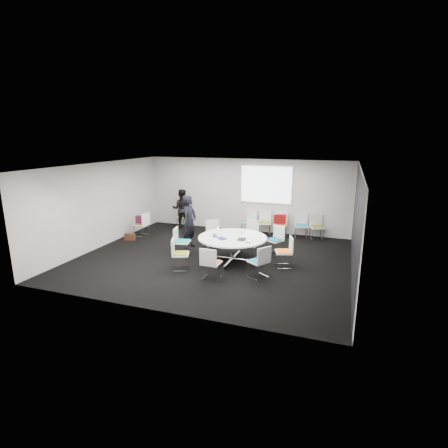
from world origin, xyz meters
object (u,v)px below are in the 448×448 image
(chair_ring_g, at_px, (211,269))
(person_back, at_px, (182,209))
(conference_table, at_px, (232,244))
(chair_ring_e, at_px, (182,247))
(chair_back_d, at_px, (301,230))
(maroon_bag, at_px, (141,220))
(chair_ring_d, at_px, (214,238))
(person_main, at_px, (189,222))
(chair_ring_f, at_px, (180,260))
(chair_ring_c, at_px, (250,239))
(chair_back_b, at_px, (264,227))
(chair_spare_left, at_px, (142,229))
(chair_ring_b, at_px, (275,245))
(chair_back_a, at_px, (249,226))
(laptop, at_px, (217,235))
(chair_back_c, at_px, (280,229))
(cup, at_px, (242,233))
(brown_bag, at_px, (130,237))
(chair_ring_h, at_px, (259,268))
(chair_back_e, at_px, (317,232))
(chair_ring_a, at_px, (284,258))

(chair_ring_g, bearing_deg, person_back, 125.26)
(conference_table, xyz_separation_m, chair_ring_e, (-1.62, -0.10, -0.24))
(chair_back_d, bearing_deg, maroon_bag, 4.29)
(chair_ring_d, relative_size, person_main, 0.50)
(maroon_bag, bearing_deg, chair_ring_e, -32.20)
(chair_ring_d, height_order, chair_ring_f, same)
(chair_ring_c, bearing_deg, chair_ring_f, 73.08)
(chair_back_b, height_order, person_main, person_main)
(chair_back_d, relative_size, chair_spare_left, 1.00)
(chair_ring_b, relative_size, chair_back_a, 1.00)
(chair_ring_c, relative_size, chair_ring_e, 1.00)
(chair_ring_c, bearing_deg, laptop, 76.66)
(chair_ring_d, distance_m, chair_back_a, 2.17)
(chair_back_a, height_order, chair_back_d, same)
(conference_table, xyz_separation_m, chair_back_c, (0.86, 3.14, -0.24))
(chair_ring_e, bearing_deg, maroon_bag, -133.43)
(chair_ring_d, relative_size, cup, 9.78)
(brown_bag, bearing_deg, maroon_bag, 81.94)
(chair_back_d, relative_size, person_back, 0.56)
(chair_back_a, height_order, person_back, person_back)
(chair_back_a, xyz_separation_m, chair_back_c, (1.22, -0.01, 0.00))
(chair_ring_f, distance_m, maroon_bag, 3.90)
(chair_ring_h, relative_size, chair_back_c, 1.00)
(chair_back_c, bearing_deg, chair_ring_h, 88.62)
(chair_back_c, distance_m, laptop, 3.49)
(chair_back_a, relative_size, chair_back_c, 1.00)
(chair_ring_h, bearing_deg, cup, 66.89)
(cup, xyz_separation_m, maroon_bag, (-4.21, 1.04, -0.16))
(chair_ring_f, height_order, chair_spare_left, same)
(chair_ring_e, bearing_deg, chair_back_d, 123.85)
(chair_back_b, bearing_deg, chair_ring_c, 77.60)
(maroon_bag, bearing_deg, chair_ring_g, -36.86)
(person_back, distance_m, brown_bag, 2.51)
(chair_ring_b, distance_m, maroon_bag, 5.13)
(cup, bearing_deg, chair_ring_c, 91.58)
(chair_ring_b, xyz_separation_m, chair_ring_d, (-2.09, 0.05, 0.00))
(chair_ring_f, distance_m, chair_back_d, 5.14)
(chair_ring_d, distance_m, chair_back_d, 3.36)
(chair_ring_f, bearing_deg, chair_back_d, 126.98)
(chair_back_e, bearing_deg, chair_spare_left, -5.36)
(chair_back_d, distance_m, person_main, 4.19)
(chair_ring_b, bearing_deg, chair_back_e, -86.70)
(chair_back_e, bearing_deg, chair_ring_h, 54.04)
(chair_ring_g, xyz_separation_m, chair_ring_h, (1.14, 0.52, 0.00))
(chair_ring_a, distance_m, person_main, 3.41)
(chair_ring_a, height_order, brown_bag, chair_ring_a)
(laptop, bearing_deg, chair_back_c, -39.91)
(person_back, bearing_deg, chair_ring_f, 94.61)
(chair_back_d, height_order, cup, chair_back_d)
(chair_ring_b, height_order, chair_ring_g, same)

